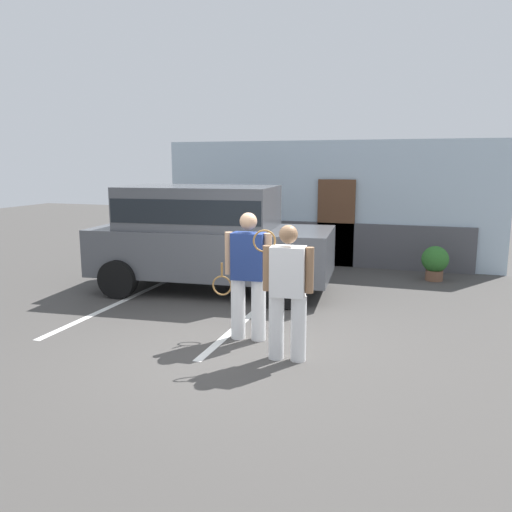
# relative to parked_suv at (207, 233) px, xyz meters

# --- Properties ---
(ground_plane) EXTENTS (40.00, 40.00, 0.00)m
(ground_plane) POSITION_rel_parked_suv_xyz_m (1.70, -2.79, -1.15)
(ground_plane) COLOR #423F3D
(parking_stripe_0) EXTENTS (0.12, 4.40, 0.01)m
(parking_stripe_0) POSITION_rel_parked_suv_xyz_m (-1.15, -1.29, -1.14)
(parking_stripe_0) COLOR silver
(parking_stripe_0) RESTS_ON ground_plane
(parking_stripe_1) EXTENTS (0.12, 4.40, 0.01)m
(parking_stripe_1) POSITION_rel_parked_suv_xyz_m (1.36, -1.29, -1.14)
(parking_stripe_1) COLOR silver
(parking_stripe_1) RESTS_ON ground_plane
(house_frontage) EXTENTS (8.26, 0.40, 3.02)m
(house_frontage) POSITION_rel_parked_suv_xyz_m (1.71, 3.41, 0.27)
(house_frontage) COLOR silver
(house_frontage) RESTS_ON ground_plane
(parked_suv) EXTENTS (4.75, 2.49, 2.05)m
(parked_suv) POSITION_rel_parked_suv_xyz_m (0.00, 0.00, 0.00)
(parked_suv) COLOR #4C4F54
(parked_suv) RESTS_ON ground_plane
(tennis_player_man) EXTENTS (0.93, 0.31, 1.82)m
(tennis_player_man) POSITION_rel_parked_suv_xyz_m (1.69, -2.46, -0.20)
(tennis_player_man) COLOR white
(tennis_player_man) RESTS_ON ground_plane
(tennis_player_woman) EXTENTS (0.78, 0.30, 1.74)m
(tennis_player_woman) POSITION_rel_parked_suv_xyz_m (2.42, -3.04, -0.23)
(tennis_player_woman) COLOR white
(tennis_player_woman) RESTS_ON ground_plane
(potted_plant_by_porch) EXTENTS (0.57, 0.57, 0.75)m
(potted_plant_by_porch) POSITION_rel_parked_suv_xyz_m (4.28, 2.30, -0.73)
(potted_plant_by_porch) COLOR brown
(potted_plant_by_porch) RESTS_ON ground_plane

